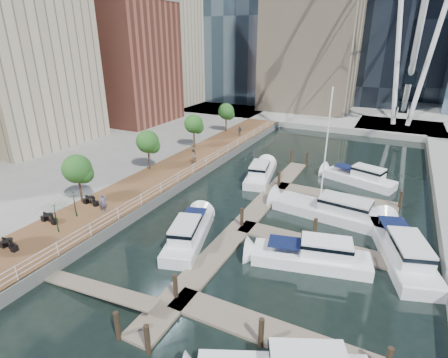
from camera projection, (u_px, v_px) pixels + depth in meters
The scene contains 17 objects.
ground at pixel (157, 268), 24.68m from camera, with size 520.00×520.00×0.00m, color black.
boardwalk at pixel (172, 174), 40.69m from camera, with size 6.00×60.00×1.00m, color brown.
seawall at pixel (194, 178), 39.44m from camera, with size 0.25×60.00×1.00m, color #595954.
land_inland at pixel (22, 144), 51.95m from camera, with size 48.00×90.00×1.00m, color gray.
land_far at pixel (355, 89), 109.06m from camera, with size 200.00×114.00×1.00m, color gray.
pier at pixel (400, 128), 61.77m from camera, with size 14.00×12.00×1.00m, color gray.
railing at pixel (193, 169), 39.10m from camera, with size 0.10×60.00×1.05m, color white, non-canonical shape.
floating_docks at pixel (305, 225), 29.45m from camera, with size 16.00×34.00×2.60m.
midrise_condos at pixel (83, 50), 55.93m from camera, with size 19.00×67.00×28.00m.
street_trees at pixel (148, 142), 39.45m from camera, with size 2.60×42.60×4.60m.
cafe_tables at pixel (30, 231), 26.85m from camera, with size 2.50×13.70×0.74m.
yacht_foreground at pixel (310, 264), 25.13m from camera, with size 2.42×9.01×2.15m, color white, non-canonical shape.
pedestrian_near at pixel (104, 203), 30.30m from camera, with size 0.60×0.40×1.66m, color #4E4E68.
pedestrian_mid at pixel (193, 155), 42.51m from camera, with size 0.89×0.69×1.83m, color #816A59.
pedestrian_far at pixel (240, 131), 54.53m from camera, with size 0.88×0.37×1.51m, color #343A41.
moored_yachts at pixel (320, 223), 30.80m from camera, with size 20.58×33.31×11.50m.
cafe_seating at pixel (45, 221), 26.59m from camera, with size 3.70×11.87×2.43m.
Camera 1 is at (13.49, -16.22, 15.05)m, focal length 28.00 mm.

